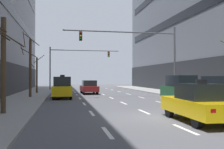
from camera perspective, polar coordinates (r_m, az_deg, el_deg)
name	(u,v)px	position (r m, az deg, el deg)	size (l,w,h in m)	color
ground_plane	(157,117)	(13.01, 9.92, -9.37)	(120.00, 120.00, 0.00)	#515156
lane_stripe_l1_s3	(107,132)	(9.36, -1.07, -12.83)	(0.16, 2.00, 0.01)	silver
lane_stripe_l1_s4	(92,113)	(14.24, -4.57, -8.60)	(0.16, 2.00, 0.01)	silver
lane_stripe_l1_s5	(84,104)	(19.18, -6.25, -6.52)	(0.16, 2.00, 0.01)	silver
lane_stripe_l1_s6	(80,98)	(24.15, -7.23, -5.30)	(0.16, 2.00, 0.01)	silver
lane_stripe_l1_s7	(77,95)	(29.12, -7.87, -4.49)	(0.16, 2.00, 0.01)	silver
lane_stripe_l1_s8	(75,92)	(34.11, -8.33, -3.92)	(0.16, 2.00, 0.01)	silver
lane_stripe_l1_s9	(73,90)	(39.10, -8.67, -3.49)	(0.16, 2.00, 0.01)	silver
lane_stripe_l1_s10	(72,89)	(44.09, -8.93, -3.16)	(0.16, 2.00, 0.01)	silver
lane_stripe_l2_s3	(185,129)	(10.30, 16.00, -11.67)	(0.16, 2.00, 0.01)	silver
lane_stripe_l2_s4	(144,112)	(14.88, 7.14, -8.25)	(0.16, 2.00, 0.01)	silver
lane_stripe_l2_s5	(123,103)	(19.66, 2.58, -6.38)	(0.16, 2.00, 0.01)	silver
lane_stripe_l2_s6	(111,98)	(24.53, -0.17, -5.23)	(0.16, 2.00, 0.01)	silver
lane_stripe_l2_s7	(103,94)	(29.44, -2.00, -4.45)	(0.16, 2.00, 0.01)	silver
lane_stripe_l2_s8	(97,92)	(34.38, -3.30, -3.90)	(0.16, 2.00, 0.01)	silver
lane_stripe_l2_s9	(93,90)	(39.33, -4.28, -3.48)	(0.16, 2.00, 0.01)	silver
lane_stripe_l2_s10	(90,89)	(44.30, -5.03, -3.15)	(0.16, 2.00, 0.01)	silver
lane_stripe_l3_s4	(192,110)	(16.06, 17.49, -7.66)	(0.16, 2.00, 0.01)	silver
lane_stripe_l3_s5	(161,102)	(20.57, 10.80, -6.12)	(0.16, 2.00, 0.01)	silver
lane_stripe_l3_s6	(141,97)	(25.26, 6.57, -5.09)	(0.16, 2.00, 0.01)	silver
lane_stripe_l3_s7	(128,94)	(30.06, 3.69, -4.37)	(0.16, 2.00, 0.01)	silver
lane_stripe_l3_s8	(119,92)	(34.91, 1.61, -3.85)	(0.16, 2.00, 0.01)	silver
lane_stripe_l3_s9	(112,90)	(39.79, 0.04, -3.45)	(0.16, 2.00, 0.01)	silver
lane_stripe_l3_s10	(107,88)	(44.71, -1.19, -3.13)	(0.16, 2.00, 0.01)	silver
taxi_driving_0	(62,88)	(24.26, -11.03, -2.89)	(1.82, 4.22, 2.20)	black
taxi_driving_1	(199,103)	(12.04, 18.96, -6.02)	(2.03, 4.60, 1.89)	black
car_driving_2	(89,87)	(30.33, -5.15, -2.84)	(1.90, 4.34, 1.61)	black
car_parked_2	(223,93)	(16.84, 23.63, -3.83)	(1.84, 4.26, 2.05)	black
car_parked_3	(181,88)	(21.73, 15.11, -3.01)	(1.86, 4.41, 2.13)	black
traffic_signal_0	(142,47)	(25.15, 6.72, 6.04)	(11.09, 0.35, 6.86)	#4C4C51
traffic_signal_1	(73,60)	(38.99, -8.81, 3.32)	(10.49, 0.35, 6.35)	#4C4C51
street_tree_0	(3,62)	(14.21, -23.22, 2.61)	(2.22, 2.22, 4.92)	#4C3823
street_tree_2	(30,66)	(25.12, -17.87, 1.93)	(1.89, 1.52, 6.18)	#4C3823
street_tree_3	(36,73)	(31.33, -16.54, 0.28)	(1.73, 1.73, 4.66)	#4C3823
pedestrian_0	(223,88)	(23.17, 23.54, -2.81)	(0.26, 0.52, 1.62)	#383D59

